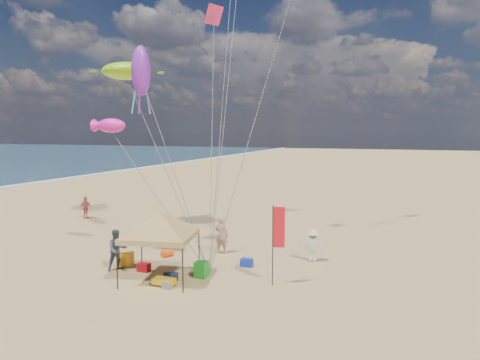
% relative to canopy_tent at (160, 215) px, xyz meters
% --- Properties ---
extents(ground, '(280.00, 280.00, 0.00)m').
position_rel_canopy_tent_xyz_m(ground, '(2.20, 0.79, -2.82)').
color(ground, tan).
rests_on(ground, ground).
extents(canopy_tent, '(5.36, 5.36, 3.39)m').
position_rel_canopy_tent_xyz_m(canopy_tent, '(0.00, 0.00, 0.00)').
color(canopy_tent, black).
rests_on(canopy_tent, ground).
extents(feather_flag, '(0.50, 0.17, 3.36)m').
position_rel_canopy_tent_xyz_m(feather_flag, '(4.84, 1.08, -0.59)').
color(feather_flag, black).
rests_on(feather_flag, ground).
extents(cooler_red, '(0.54, 0.38, 0.38)m').
position_rel_canopy_tent_xyz_m(cooler_red, '(-1.32, 0.73, -2.63)').
color(cooler_red, '#B10E15').
rests_on(cooler_red, ground).
extents(cooler_blue, '(0.54, 0.38, 0.38)m').
position_rel_canopy_tent_xyz_m(cooler_blue, '(2.81, 3.05, -2.63)').
color(cooler_blue, '#122D97').
rests_on(cooler_blue, ground).
extents(bag_navy, '(0.69, 0.54, 0.36)m').
position_rel_canopy_tent_xyz_m(bag_navy, '(0.45, 0.05, -2.64)').
color(bag_navy, '#0C1936').
rests_on(bag_navy, ground).
extents(bag_orange, '(0.54, 0.69, 0.36)m').
position_rel_canopy_tent_xyz_m(bag_orange, '(-1.50, 3.14, -2.64)').
color(bag_orange, '#F9490D').
rests_on(bag_orange, ground).
extents(chair_green, '(0.50, 0.50, 0.70)m').
position_rel_canopy_tent_xyz_m(chair_green, '(1.48, 0.92, -2.47)').
color(chair_green, '#18861B').
rests_on(chair_green, ground).
extents(chair_yellow, '(0.50, 0.50, 0.70)m').
position_rel_canopy_tent_xyz_m(chair_yellow, '(-2.50, 1.11, -2.47)').
color(chair_yellow, orange).
rests_on(chair_yellow, ground).
extents(crate_grey, '(0.34, 0.30, 0.28)m').
position_rel_canopy_tent_xyz_m(crate_grey, '(0.79, -0.86, -2.68)').
color(crate_grey, slate).
rests_on(crate_grey, ground).
extents(beach_cart, '(0.90, 0.50, 0.24)m').
position_rel_canopy_tent_xyz_m(beach_cart, '(0.51, -0.61, -2.62)').
color(beach_cart, gold).
rests_on(beach_cart, ground).
extents(person_near_a, '(0.74, 0.52, 1.93)m').
position_rel_canopy_tent_xyz_m(person_near_a, '(0.79, 4.77, -1.85)').
color(person_near_a, '#A3735D').
rests_on(person_near_a, ground).
extents(person_near_b, '(1.11, 1.16, 1.89)m').
position_rel_canopy_tent_xyz_m(person_near_b, '(-2.55, 0.47, -1.87)').
color(person_near_b, '#353A49').
rests_on(person_near_b, ground).
extents(person_near_c, '(1.07, 0.68, 1.58)m').
position_rel_canopy_tent_xyz_m(person_near_c, '(5.55, 4.94, -2.03)').
color(person_near_c, beige).
rests_on(person_near_c, ground).
extents(person_far_a, '(0.51, 0.99, 1.61)m').
position_rel_canopy_tent_xyz_m(person_far_a, '(-12.05, 9.73, -2.01)').
color(person_far_a, '#AF434D').
rests_on(person_far_a, ground).
extents(turtle_kite, '(3.92, 3.48, 1.10)m').
position_rel_canopy_tent_xyz_m(turtle_kite, '(-7.33, 8.42, 7.31)').
color(turtle_kite, '#85D115').
rests_on(turtle_kite, ground).
extents(fish_kite, '(1.60, 0.82, 0.71)m').
position_rel_canopy_tent_xyz_m(fish_kite, '(-3.93, 2.17, 3.79)').
color(fish_kite, '#FC1AB9').
rests_on(fish_kite, ground).
extents(squid_kite, '(1.24, 1.24, 2.66)m').
position_rel_canopy_tent_xyz_m(squid_kite, '(-3.71, 4.56, 6.69)').
color(squid_kite, purple).
rests_on(squid_kite, ground).
extents(stunt_kite_pink, '(1.11, 1.46, 1.22)m').
position_rel_canopy_tent_xyz_m(stunt_kite_pink, '(-3.28, 13.14, 11.52)').
color(stunt_kite_pink, '#EF2C59').
rests_on(stunt_kite_pink, ground).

